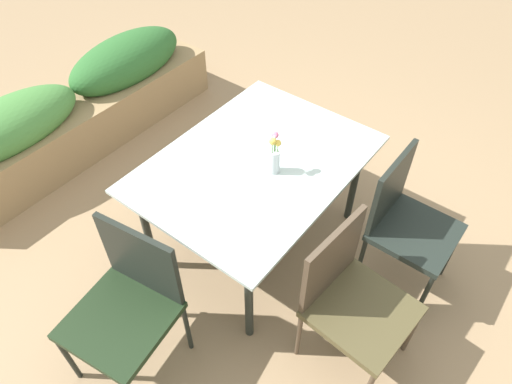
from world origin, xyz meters
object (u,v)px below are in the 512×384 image
at_px(chair_near_left, 351,295).
at_px(chair_near_right, 405,219).
at_px(planter_box, 80,108).
at_px(chair_end_left, 128,301).
at_px(dining_table, 256,169).
at_px(flower_vase, 275,155).

relative_size(chair_near_left, chair_near_right, 0.97).
bearing_deg(planter_box, chair_near_left, -96.12).
xyz_separation_m(chair_near_left, chair_end_left, (-0.73, 0.87, 0.02)).
bearing_deg(planter_box, chair_near_right, -82.71).
xyz_separation_m(dining_table, flower_vase, (0.00, -0.13, 0.18)).
distance_m(chair_near_left, chair_end_left, 1.14).
distance_m(dining_table, chair_near_left, 0.93).
distance_m(chair_near_left, flower_vase, 0.86).
relative_size(chair_near_left, flower_vase, 3.26).
xyz_separation_m(chair_end_left, planter_box, (1.02, 1.81, -0.19)).
distance_m(chair_near_right, chair_end_left, 1.62).
xyz_separation_m(chair_near_left, chair_near_right, (0.63, -0.00, 0.03)).
distance_m(chair_near_right, planter_box, 2.71).
relative_size(chair_near_right, flower_vase, 3.35).
height_order(chair_near_left, planter_box, chair_near_left).
bearing_deg(chair_near_right, chair_end_left, -32.50).
distance_m(flower_vase, planter_box, 2.02).
bearing_deg(chair_near_left, dining_table, -104.80).
relative_size(dining_table, chair_near_left, 1.55).
bearing_deg(flower_vase, dining_table, 90.14).
xyz_separation_m(chair_near_right, planter_box, (-0.34, 2.68, -0.20)).
bearing_deg(chair_near_right, planter_box, -82.47).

